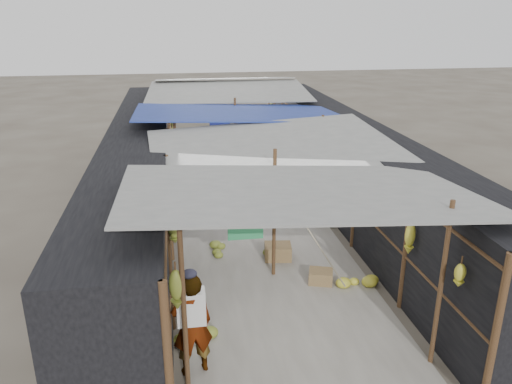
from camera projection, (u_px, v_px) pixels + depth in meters
ground at (314, 376)px, 7.20m from camera, size 80.00×80.00×0.00m
aisle_slab at (248, 210)px, 13.24m from camera, size 3.60×16.00×0.02m
stall_left at (141, 175)px, 12.44m from camera, size 1.40×15.00×2.30m
stall_right at (348, 165)px, 13.26m from camera, size 1.40×15.00×2.30m
crate_near at (321, 277)px, 9.63m from camera, size 0.54×0.48×0.27m
crate_mid at (278, 252)px, 10.57m from camera, size 0.61×0.52×0.33m
crate_back at (220, 152)px, 18.44m from camera, size 0.47×0.41×0.27m
black_basin at (253, 162)px, 17.25m from camera, size 0.57×0.57×0.17m
vendor_elderly at (192, 325)px, 7.02m from camera, size 0.65×0.49×1.59m
shopper_blue at (232, 173)px, 13.29m from camera, size 1.03×0.87×1.86m
vendor_seated at (296, 187)px, 13.53m from camera, size 0.51×0.72×1.01m
market_canopy at (246, 119)px, 12.74m from camera, size 5.62×15.20×2.77m
hanging_bananas at (255, 154)px, 12.47m from camera, size 3.95×13.97×0.83m
floor_bananas at (254, 216)px, 12.47m from camera, size 3.88×10.68×0.33m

